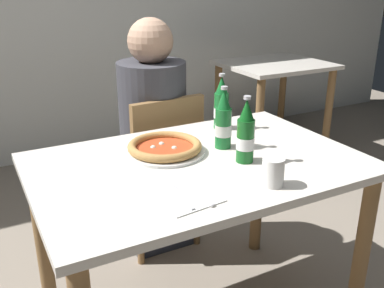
# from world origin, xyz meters

# --- Properties ---
(dining_table_main) EXTENTS (1.20, 0.80, 0.75)m
(dining_table_main) POSITION_xyz_m (0.00, 0.00, 0.64)
(dining_table_main) COLOR silver
(dining_table_main) RESTS_ON ground_plane
(chair_behind_table) EXTENTS (0.43, 0.43, 0.85)m
(chair_behind_table) POSITION_xyz_m (0.10, 0.61, 0.48)
(chair_behind_table) COLOR olive
(chair_behind_table) RESTS_ON ground_plane
(diner_seated) EXTENTS (0.34, 0.34, 1.21)m
(diner_seated) POSITION_xyz_m (0.10, 0.66, 0.58)
(diner_seated) COLOR #2D3342
(diner_seated) RESTS_ON ground_plane
(dining_table_background) EXTENTS (0.80, 0.70, 0.75)m
(dining_table_background) POSITION_xyz_m (1.48, 1.45, 0.59)
(dining_table_background) COLOR silver
(dining_table_background) RESTS_ON ground_plane
(pizza_margherita_near) EXTENTS (0.31, 0.31, 0.04)m
(pizza_margherita_near) POSITION_xyz_m (-0.08, 0.13, 0.77)
(pizza_margherita_near) COLOR white
(pizza_margherita_near) RESTS_ON dining_table_main
(beer_bottle_left) EXTENTS (0.07, 0.07, 0.25)m
(beer_bottle_left) POSITION_xyz_m (0.15, 0.08, 0.85)
(beer_bottle_left) COLOR #196B2D
(beer_bottle_left) RESTS_ON dining_table_main
(beer_bottle_center) EXTENTS (0.07, 0.07, 0.25)m
(beer_bottle_center) POSITION_xyz_m (0.15, -0.08, 0.85)
(beer_bottle_center) COLOR #14591E
(beer_bottle_center) RESTS_ON dining_table_main
(beer_bottle_right) EXTENTS (0.07, 0.07, 0.25)m
(beer_bottle_right) POSITION_xyz_m (0.27, 0.28, 0.85)
(beer_bottle_right) COLOR #196B2D
(beer_bottle_right) RESTS_ON dining_table_main
(napkin_with_cutlery) EXTENTS (0.20, 0.20, 0.01)m
(napkin_with_cutlery) POSITION_xyz_m (-0.17, -0.23, 0.75)
(napkin_with_cutlery) COLOR white
(napkin_with_cutlery) RESTS_ON dining_table_main
(paper_cup) EXTENTS (0.07, 0.07, 0.09)m
(paper_cup) POSITION_xyz_m (0.12, -0.29, 0.80)
(paper_cup) COLOR white
(paper_cup) RESTS_ON dining_table_main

